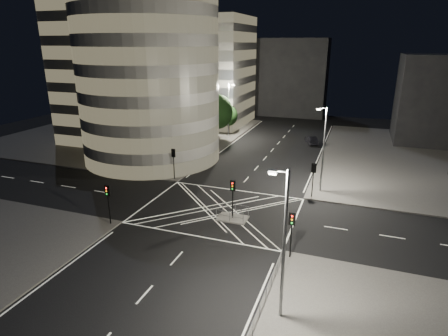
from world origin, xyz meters
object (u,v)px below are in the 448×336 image
at_px(traffic_signal_fl, 174,158).
at_px(central_island, 232,218).
at_px(sedan, 311,140).
at_px(traffic_signal_nr, 292,227).
at_px(traffic_signal_fr, 313,174).
at_px(street_lamp_left_far, 229,109).
at_px(traffic_signal_nl, 108,197).
at_px(street_lamp_right_near, 283,242).
at_px(street_lamp_right_far, 323,147).
at_px(traffic_signal_island, 233,192).
at_px(street_lamp_left_near, 186,129).

bearing_deg(traffic_signal_fl, central_island, -37.54).
bearing_deg(central_island, sedan, 83.87).
distance_m(traffic_signal_nr, sedan, 38.40).
bearing_deg(traffic_signal_fr, street_lamp_left_far, 128.17).
distance_m(traffic_signal_fl, traffic_signal_nl, 13.60).
relative_size(central_island, sedan, 0.72).
bearing_deg(traffic_signal_nr, sedan, 94.89).
bearing_deg(street_lamp_right_near, central_island, 120.75).
distance_m(street_lamp_right_far, street_lamp_right_near, 23.00).
height_order(traffic_signal_fr, traffic_signal_nr, same).
height_order(traffic_signal_fl, traffic_signal_island, same).
bearing_deg(street_lamp_left_near, street_lamp_right_near, -54.03).
bearing_deg(traffic_signal_fl, sedan, 59.77).
xyz_separation_m(traffic_signal_fl, street_lamp_right_near, (18.24, -20.80, 2.63)).
distance_m(street_lamp_left_far, street_lamp_right_far, 28.23).
relative_size(traffic_signal_fl, traffic_signal_fr, 1.00).
xyz_separation_m(traffic_signal_nr, traffic_signal_island, (-6.80, 5.30, 0.00)).
relative_size(central_island, traffic_signal_nl, 0.75).
relative_size(street_lamp_left_far, sedan, 2.41).
bearing_deg(traffic_signal_fl, street_lamp_right_near, -48.76).
distance_m(traffic_signal_fl, traffic_signal_island, 13.62).
xyz_separation_m(traffic_signal_fr, street_lamp_left_near, (-18.24, 5.20, 2.63)).
height_order(central_island, traffic_signal_nl, traffic_signal_nl).
height_order(traffic_signal_fl, traffic_signal_nr, same).
bearing_deg(traffic_signal_island, sedan, 83.87).
distance_m(traffic_signal_fr, traffic_signal_nr, 13.60).
bearing_deg(traffic_signal_nr, traffic_signal_fr, 90.00).
height_order(central_island, traffic_signal_island, traffic_signal_island).
height_order(traffic_signal_fr, sedan, traffic_signal_fr).
bearing_deg(sedan, traffic_signal_fr, 76.43).
bearing_deg(street_lamp_left_far, street_lamp_left_near, -90.00).
bearing_deg(traffic_signal_fr, street_lamp_left_near, 164.08).
bearing_deg(traffic_signal_fr, central_island, -129.33).
xyz_separation_m(street_lamp_left_near, street_lamp_right_near, (18.87, -26.00, 0.00)).
bearing_deg(traffic_signal_fr, street_lamp_right_near, -88.25).
height_order(street_lamp_left_near, street_lamp_right_far, same).
height_order(traffic_signal_fl, street_lamp_left_far, street_lamp_left_far).
distance_m(traffic_signal_island, street_lamp_left_near, 17.89).
bearing_deg(central_island, street_lamp_left_near, 130.27).
relative_size(street_lamp_right_far, street_lamp_right_near, 1.00).
relative_size(traffic_signal_fr, street_lamp_left_far, 0.40).
distance_m(traffic_signal_nl, street_lamp_right_near, 19.78).
bearing_deg(traffic_signal_fl, street_lamp_right_far, 6.88).
bearing_deg(street_lamp_left_near, sedan, 52.34).
bearing_deg(traffic_signal_fl, traffic_signal_nl, -90.00).
bearing_deg(street_lamp_left_far, traffic_signal_island, -70.05).
distance_m(traffic_signal_fr, traffic_signal_island, 10.73).
bearing_deg(sedan, street_lamp_right_far, 78.75).
xyz_separation_m(street_lamp_right_far, street_lamp_right_near, (0.00, -23.00, 0.00)).
bearing_deg(street_lamp_left_near, traffic_signal_nl, -88.06).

